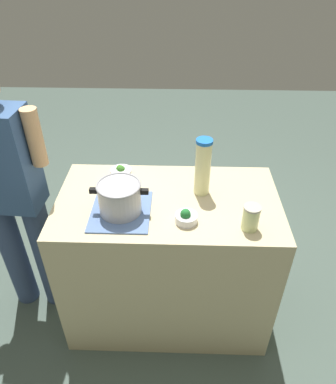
# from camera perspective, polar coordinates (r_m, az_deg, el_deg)

# --- Properties ---
(ground_plane) EXTENTS (8.00, 8.00, 0.00)m
(ground_plane) POSITION_cam_1_polar(r_m,az_deg,el_deg) (2.55, -0.00, -17.54)
(ground_plane) COLOR #46564E
(counter_slab) EXTENTS (1.17, 0.66, 0.90)m
(counter_slab) POSITION_cam_1_polar(r_m,az_deg,el_deg) (2.20, -0.00, -10.60)
(counter_slab) COLOR #C4B388
(counter_slab) RESTS_ON ground_plane
(dish_cloth) EXTENTS (0.30, 0.33, 0.01)m
(dish_cloth) POSITION_cam_1_polar(r_m,az_deg,el_deg) (1.83, -7.43, -2.99)
(dish_cloth) COLOR #5875A8
(dish_cloth) RESTS_ON counter_slab
(cooking_pot) EXTENTS (0.28, 0.22, 0.16)m
(cooking_pot) POSITION_cam_1_polar(r_m,az_deg,el_deg) (1.77, -7.65, -0.81)
(cooking_pot) COLOR #B7B7BC
(cooking_pot) RESTS_ON dish_cloth
(lemonade_pitcher) EXTENTS (0.08, 0.08, 0.32)m
(lemonade_pitcher) POSITION_cam_1_polar(r_m,az_deg,el_deg) (1.86, 5.51, 3.96)
(lemonade_pitcher) COLOR beige
(lemonade_pitcher) RESTS_ON counter_slab
(mason_jar) EXTENTS (0.08, 0.08, 0.13)m
(mason_jar) POSITION_cam_1_polar(r_m,az_deg,el_deg) (1.72, 12.93, -3.95)
(mason_jar) COLOR beige
(mason_jar) RESTS_ON counter_slab
(broccoli_bowl_front) EXTENTS (0.12, 0.12, 0.08)m
(broccoli_bowl_front) POSITION_cam_1_polar(r_m,az_deg,el_deg) (2.06, -7.40, 3.08)
(broccoli_bowl_front) COLOR silver
(broccoli_bowl_front) RESTS_ON counter_slab
(broccoli_bowl_center) EXTENTS (0.11, 0.11, 0.08)m
(broccoli_bowl_center) POSITION_cam_1_polar(r_m,az_deg,el_deg) (1.74, 2.86, -3.93)
(broccoli_bowl_center) COLOR silver
(broccoli_bowl_center) RESTS_ON counter_slab
(person_cook) EXTENTS (0.50, 0.22, 1.58)m
(person_cook) POSITION_cam_1_polar(r_m,az_deg,el_deg) (2.16, -23.52, -0.44)
(person_cook) COLOR #36486D
(person_cook) RESTS_ON ground_plane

